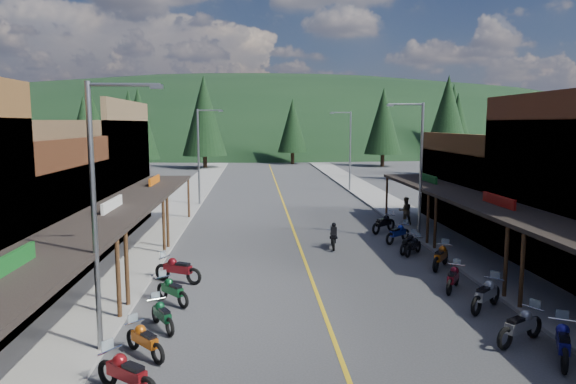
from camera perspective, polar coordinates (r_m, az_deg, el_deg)
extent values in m
plane|color=#38383A|center=(22.10, 2.90, -10.37)|extent=(220.00, 220.00, 0.00)
cube|color=gold|center=(41.51, -0.29, -1.83)|extent=(0.15, 90.00, 0.01)
cube|color=gray|center=(41.89, -12.26, -1.83)|extent=(3.40, 94.00, 0.15)
cube|color=gray|center=(42.91, 11.39, -1.58)|extent=(3.40, 94.00, 0.15)
cube|color=black|center=(14.89, -28.64, -8.21)|extent=(3.20, 10.20, 0.18)
cylinder|color=#472D19|center=(18.87, -18.34, -9.16)|extent=(0.16, 0.16, 3.00)
cube|color=#14591E|center=(14.84, -28.69, -7.46)|extent=(0.12, 3.00, 0.70)
cube|color=#3F2111|center=(24.13, -22.26, -1.83)|extent=(0.30, 9.00, 6.20)
cube|color=black|center=(23.73, -18.93, -2.07)|extent=(3.20, 9.00, 0.18)
cylinder|color=#472D19|center=(19.99, -17.47, -8.18)|extent=(0.16, 0.16, 3.00)
cylinder|color=#472D19|center=(27.42, -13.64, -3.79)|extent=(0.16, 0.16, 3.00)
cube|color=silver|center=(23.70, -18.95, -1.59)|extent=(0.12, 3.00, 0.70)
cube|color=brown|center=(34.34, -23.36, 1.44)|extent=(8.00, 10.20, 7.00)
cube|color=brown|center=(33.19, -17.13, 2.58)|extent=(0.30, 10.20, 8.20)
cube|color=black|center=(32.99, -14.61, 0.72)|extent=(3.20, 10.20, 0.18)
cylinder|color=#472D19|center=(28.58, -13.23, -3.32)|extent=(0.16, 0.16, 3.00)
cylinder|color=#472D19|center=(37.36, -10.98, -0.71)|extent=(0.16, 0.16, 3.00)
cube|color=#CC590C|center=(32.97, -14.62, 1.06)|extent=(0.12, 3.00, 0.70)
cylinder|color=#472D19|center=(20.67, 24.56, -8.01)|extent=(0.16, 0.16, 3.00)
cube|color=#562B19|center=(26.01, 25.31, 0.88)|extent=(0.30, 9.00, 8.20)
cube|color=black|center=(25.48, 22.32, -1.59)|extent=(3.20, 9.00, 0.18)
cylinder|color=#472D19|center=(21.69, 23.06, -7.20)|extent=(0.16, 0.16, 3.00)
cylinder|color=#472D19|center=(28.69, 16.05, -3.37)|extent=(0.16, 0.16, 3.00)
cube|color=#B2140F|center=(25.45, 22.34, -1.14)|extent=(0.12, 3.00, 0.70)
cube|color=#4C2D16|center=(36.40, 23.18, 0.18)|extent=(8.00, 10.20, 5.00)
cube|color=#4C2D16|center=(34.76, 17.57, 1.12)|extent=(0.30, 10.20, 6.20)
cube|color=black|center=(34.27, 15.30, 0.94)|extent=(3.20, 10.20, 0.18)
cylinder|color=#472D19|center=(29.80, 15.28, -2.94)|extent=(0.16, 0.16, 3.00)
cylinder|color=#472D19|center=(38.30, 10.91, -0.51)|extent=(0.16, 0.16, 3.00)
cube|color=#14591E|center=(34.25, 15.31, 1.28)|extent=(0.12, 3.00, 0.70)
cylinder|color=gray|center=(15.83, -20.71, -3.15)|extent=(0.16, 0.16, 8.00)
cylinder|color=gray|center=(15.35, -17.77, 11.29)|extent=(2.00, 0.10, 0.10)
cube|color=gray|center=(15.16, -14.39, 11.27)|extent=(0.35, 0.18, 0.12)
cylinder|color=gray|center=(43.22, -9.91, 3.76)|extent=(0.16, 0.16, 8.00)
cylinder|color=gray|center=(43.04, -8.69, 8.97)|extent=(2.00, 0.10, 0.10)
cube|color=gray|center=(42.97, -7.48, 8.92)|extent=(0.35, 0.18, 0.12)
cylinder|color=gray|center=(30.55, 14.53, 2.07)|extent=(0.16, 0.16, 8.00)
cylinder|color=gray|center=(30.14, 12.95, 9.48)|extent=(2.00, 0.10, 0.10)
cube|color=gray|center=(29.90, 11.28, 9.44)|extent=(0.35, 0.18, 0.12)
cylinder|color=gray|center=(51.85, 6.91, 4.44)|extent=(0.16, 0.16, 8.00)
cylinder|color=gray|center=(51.60, 5.88, 8.78)|extent=(2.00, 0.10, 0.10)
cube|color=gray|center=(51.46, 4.88, 8.73)|extent=(0.35, 0.18, 0.12)
ellipsoid|color=black|center=(156.04, -2.85, 5.10)|extent=(310.00, 140.00, 60.00)
cylinder|color=black|center=(91.16, -28.10, 3.06)|extent=(0.60, 0.60, 2.00)
cone|color=black|center=(90.98, -28.31, 6.51)|extent=(5.04, 5.04, 9.00)
cylinder|color=black|center=(93.57, -17.08, 3.71)|extent=(0.60, 0.60, 2.00)
cone|color=black|center=(93.39, -17.23, 7.54)|extent=(5.88, 5.88, 10.50)
cylinder|color=black|center=(79.45, -9.20, 3.32)|extent=(0.60, 0.60, 2.00)
cone|color=black|center=(79.24, -9.30, 8.37)|extent=(6.72, 6.72, 12.00)
cylinder|color=black|center=(87.31, 0.51, 3.79)|extent=(0.60, 0.60, 2.00)
cone|color=black|center=(87.12, 0.51, 7.41)|extent=(5.04, 5.04, 9.00)
cylinder|color=black|center=(83.63, 10.45, 3.50)|extent=(0.60, 0.60, 2.00)
cone|color=black|center=(83.43, 10.55, 7.78)|extent=(5.88, 5.88, 10.50)
cylinder|color=black|center=(99.95, 17.70, 3.92)|extent=(0.60, 0.60, 2.00)
cone|color=black|center=(99.79, 17.86, 7.93)|extent=(6.72, 6.72, 12.00)
cylinder|color=black|center=(97.92, 25.98, 3.44)|extent=(0.60, 0.60, 2.00)
cone|color=black|center=(97.74, 26.17, 6.66)|extent=(5.04, 5.04, 9.00)
cylinder|color=black|center=(101.44, -20.72, 3.84)|extent=(0.60, 0.60, 2.00)
cone|color=black|center=(101.28, -20.88, 7.36)|extent=(5.88, 5.88, 10.50)
cylinder|color=black|center=(64.20, -21.46, 1.89)|extent=(0.60, 0.60, 2.00)
cone|color=black|center=(63.94, -21.68, 6.35)|extent=(4.48, 4.48, 8.00)
cylinder|color=black|center=(71.23, 18.10, 2.55)|extent=(0.60, 0.60, 2.00)
cone|color=black|center=(71.00, 18.28, 6.90)|extent=(4.93, 4.93, 8.80)
cylinder|color=black|center=(72.79, -16.08, 2.73)|extent=(0.60, 0.60, 2.00)
cone|color=black|center=(72.56, -16.25, 7.30)|extent=(5.38, 5.38, 9.60)
cylinder|color=black|center=(63.29, 17.07, 2.00)|extent=(0.60, 0.60, 2.00)
cone|color=black|center=(63.02, 17.30, 7.62)|extent=(5.82, 5.82, 10.40)
imported|color=brown|center=(34.99, 12.90, -2.04)|extent=(0.90, 0.53, 1.84)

